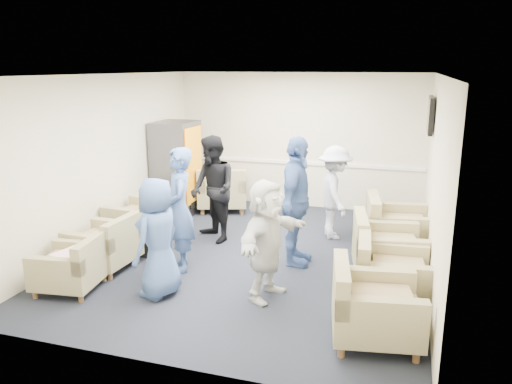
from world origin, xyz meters
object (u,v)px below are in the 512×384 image
(armchair_left_near, at_px, (73,268))
(armchair_corner, at_px, (223,192))
(person_mid_left, at_px, (179,210))
(person_back_left, at_px, (213,189))
(armchair_right_near, at_px, (370,309))
(person_front_right, at_px, (267,240))
(armchair_right_midfar, at_px, (383,251))
(person_front_left, at_px, (158,238))
(person_back_right, at_px, (335,193))
(vending_machine, at_px, (177,169))
(armchair_right_midnear, at_px, (388,276))
(armchair_right_far, at_px, (394,229))
(armchair_left_mid, at_px, (107,246))
(person_mid_right, at_px, (296,202))
(armchair_left_far, at_px, (144,221))

(armchair_left_near, distance_m, armchair_corner, 4.05)
(person_mid_left, height_order, person_back_left, person_mid_left)
(armchair_right_near, relative_size, person_front_right, 0.68)
(armchair_right_near, height_order, armchair_right_midfar, armchair_right_midfar)
(person_front_left, bearing_deg, person_back_right, 158.18)
(vending_machine, bearing_deg, person_front_right, -48.33)
(armchair_right_midnear, xyz_separation_m, armchair_right_far, (-0.00, 1.76, 0.03))
(armchair_left_mid, bearing_deg, armchair_right_far, 117.98)
(armchair_right_midnear, relative_size, person_mid_right, 0.50)
(armchair_left_near, bearing_deg, person_front_left, 93.36)
(person_front_right, bearing_deg, armchair_right_midnear, -63.72)
(armchair_left_mid, distance_m, armchair_right_far, 4.30)
(person_mid_right, bearing_deg, person_back_right, -17.07)
(person_back_right, bearing_deg, vending_machine, 59.81)
(person_back_right, bearing_deg, armchair_right_midnear, -176.91)
(armchair_right_midfar, xyz_separation_m, vending_machine, (-4.00, 1.89, 0.54))
(person_front_left, relative_size, person_mid_right, 0.81)
(armchair_right_far, bearing_deg, person_front_left, 122.20)
(armchair_right_far, xyz_separation_m, armchair_corner, (-3.36, 1.41, 0.00))
(vending_machine, xyz_separation_m, person_mid_left, (1.24, -2.48, -0.03))
(armchair_left_near, distance_m, person_back_left, 2.58)
(armchair_right_midfar, distance_m, vending_machine, 4.45)
(armchair_right_midnear, xyz_separation_m, armchair_corner, (-3.36, 3.17, 0.03))
(person_front_right, bearing_deg, armchair_left_mid, 99.75)
(armchair_right_midfar, distance_m, person_front_left, 3.04)
(person_back_left, height_order, person_back_right, person_back_left)
(person_back_right, bearing_deg, armchair_left_far, 90.04)
(armchair_right_midfar, bearing_deg, armchair_right_far, -15.75)
(person_back_left, distance_m, person_mid_right, 1.62)
(armchair_left_far, bearing_deg, person_mid_right, 91.52)
(person_mid_left, distance_m, person_mid_right, 1.65)
(armchair_right_far, bearing_deg, vending_machine, 68.65)
(armchair_right_near, bearing_deg, person_back_left, 38.63)
(armchair_right_midnear, height_order, armchair_right_midfar, armchair_right_midfar)
(armchair_right_midnear, bearing_deg, armchair_right_near, 166.98)
(armchair_right_near, distance_m, person_mid_left, 3.01)
(armchair_right_midnear, distance_m, person_front_left, 2.86)
(armchair_right_far, relative_size, vending_machine, 0.60)
(armchair_left_near, bearing_deg, person_back_right, 128.93)
(armchair_right_near, distance_m, person_front_left, 2.67)
(armchair_left_mid, xyz_separation_m, person_back_right, (2.89, 2.27, 0.45))
(armchair_right_midnear, relative_size, vending_machine, 0.52)
(armchair_left_mid, distance_m, armchair_corner, 3.30)
(armchair_left_mid, relative_size, armchair_right_near, 0.83)
(armchair_right_near, height_order, person_mid_right, person_mid_right)
(armchair_right_midfar, bearing_deg, person_front_right, 119.47)
(armchair_corner, height_order, person_back_left, person_back_left)
(armchair_right_near, distance_m, armchair_corner, 5.24)
(person_mid_left, relative_size, person_mid_right, 0.93)
(armchair_left_near, relative_size, person_mid_left, 0.49)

